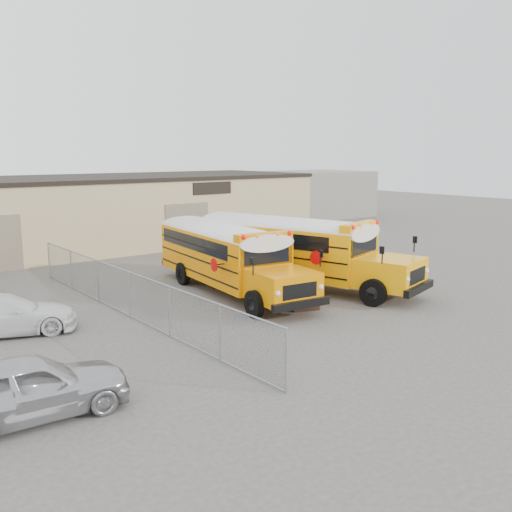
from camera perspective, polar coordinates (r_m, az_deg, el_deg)
ground at (r=23.44m, az=4.27°, el=-5.15°), size 120.00×120.00×0.00m
warehouse at (r=39.83m, az=-15.66°, el=4.37°), size 30.20×10.20×4.67m
chainlink_fence at (r=22.33m, az=-12.50°, el=-3.77°), size 0.07×18.07×1.81m
distant_building_right at (r=56.67m, az=5.66°, el=6.20°), size 10.00×8.00×4.40m
school_bus_left at (r=31.52m, az=-8.47°, el=2.08°), size 3.91×10.77×3.08m
school_bus_right at (r=31.14m, az=-6.53°, el=2.24°), size 5.43×11.53×3.28m
tarp_bundle at (r=23.13m, az=4.70°, el=-3.21°), size 1.39×1.33×1.65m
car_silver at (r=14.79m, az=-21.80°, el=-12.09°), size 4.79×2.21×1.59m
car_white at (r=21.69m, az=-23.92°, el=-5.39°), size 5.21×3.34×1.41m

